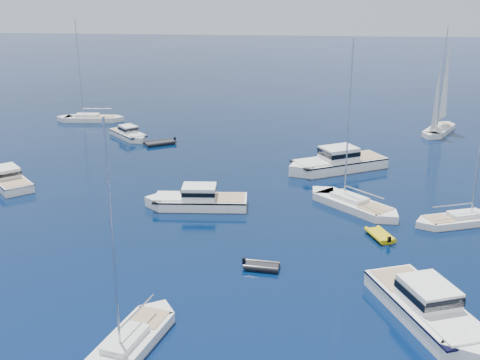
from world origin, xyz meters
name	(u,v)px	position (x,y,z in m)	size (l,w,h in m)	color
motor_cruiser_right	(428,320)	(13.25, 5.66, 0.00)	(3.66, 11.96, 3.14)	white
motor_cruiser_centre	(197,207)	(-4.74, 23.91, 0.00)	(3.19, 10.43, 2.74)	white
motor_cruiser_far_l	(8,184)	(-25.79, 28.44, 0.00)	(2.94, 9.61, 2.52)	white
motor_cruiser_distant	(336,170)	(8.99, 37.03, 0.00)	(3.90, 12.73, 3.34)	white
motor_cruiser_horizon	(129,138)	(-18.26, 48.58, 0.00)	(2.48, 8.10, 2.13)	silver
sailboat_fore	(130,348)	(-4.88, 0.74, 0.00)	(2.60, 10.00, 14.70)	silver
sailboat_mid_r	(352,208)	(9.95, 25.17, 0.00)	(2.88, 11.09, 16.31)	white
sailboat_centre	(461,223)	(19.27, 22.30, 0.00)	(2.46, 9.47, 13.92)	white
sailboat_far_l	(91,121)	(-26.86, 57.84, 0.00)	(2.77, 10.65, 15.65)	silver
sailboat_sails_far	(439,133)	(24.19, 55.80, 0.00)	(2.66, 10.24, 15.06)	silver
tender_yellow	(380,238)	(11.71, 18.39, 0.00)	(1.77, 3.13, 0.95)	#C3B00B
tender_grey_near	(262,269)	(2.23, 11.70, 0.00)	(1.60, 2.76, 0.95)	black
tender_grey_far	(160,144)	(-13.38, 45.70, 0.00)	(2.25, 4.21, 0.95)	black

